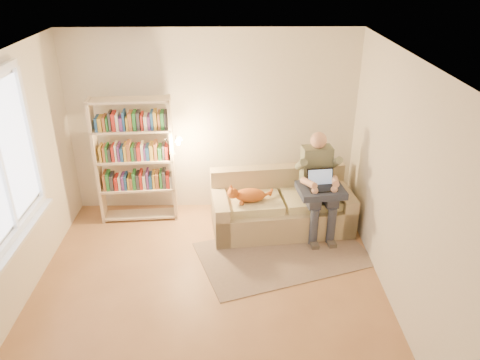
{
  "coord_description": "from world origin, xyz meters",
  "views": [
    {
      "loc": [
        0.28,
        -3.96,
        3.49
      ],
      "look_at": [
        0.37,
        1.0,
        1.04
      ],
      "focal_mm": 35.0,
      "sensor_mm": 36.0,
      "label": 1
    }
  ],
  "objects_px": {
    "bookshelf": "(135,155)",
    "person": "(318,179)",
    "cat": "(250,195)",
    "laptop": "(320,183)",
    "sofa": "(281,209)"
  },
  "relations": [
    {
      "from": "bookshelf",
      "to": "person",
      "type": "bearing_deg",
      "value": -12.97
    },
    {
      "from": "cat",
      "to": "person",
      "type": "bearing_deg",
      "value": -1.71
    },
    {
      "from": "person",
      "to": "cat",
      "type": "xyz_separation_m",
      "value": [
        -0.9,
        -0.08,
        -0.17
      ]
    },
    {
      "from": "person",
      "to": "bookshelf",
      "type": "height_order",
      "value": "bookshelf"
    },
    {
      "from": "laptop",
      "to": "bookshelf",
      "type": "bearing_deg",
      "value": 161.66
    },
    {
      "from": "sofa",
      "to": "bookshelf",
      "type": "xyz_separation_m",
      "value": [
        -1.99,
        0.29,
        0.69
      ]
    },
    {
      "from": "laptop",
      "to": "bookshelf",
      "type": "xyz_separation_m",
      "value": [
        -2.45,
        0.51,
        0.19
      ]
    },
    {
      "from": "sofa",
      "to": "bookshelf",
      "type": "relative_size",
      "value": 1.1
    },
    {
      "from": "cat",
      "to": "bookshelf",
      "type": "xyz_separation_m",
      "value": [
        -1.55,
        0.46,
        0.38
      ]
    },
    {
      "from": "laptop",
      "to": "person",
      "type": "bearing_deg",
      "value": 84.65
    },
    {
      "from": "sofa",
      "to": "cat",
      "type": "distance_m",
      "value": 0.56
    },
    {
      "from": "person",
      "to": "laptop",
      "type": "relative_size",
      "value": 3.7
    },
    {
      "from": "laptop",
      "to": "bookshelf",
      "type": "height_order",
      "value": "bookshelf"
    },
    {
      "from": "cat",
      "to": "laptop",
      "type": "distance_m",
      "value": 0.92
    },
    {
      "from": "person",
      "to": "sofa",
      "type": "bearing_deg",
      "value": 161.96
    }
  ]
}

